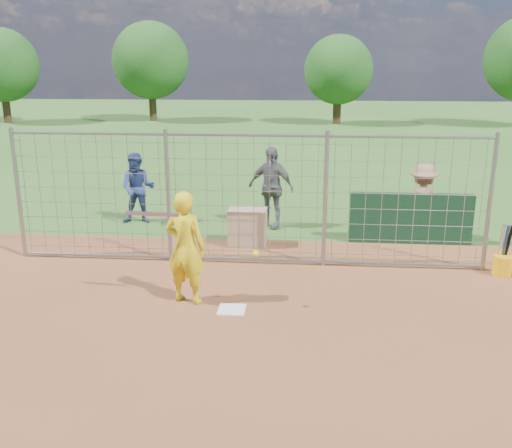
# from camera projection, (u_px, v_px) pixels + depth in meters

# --- Properties ---
(ground) EXTENTS (100.00, 100.00, 0.00)m
(ground) POSITION_uv_depth(u_px,v_px,m) (233.00, 305.00, 9.26)
(ground) COLOR #2D591E
(ground) RESTS_ON ground
(infield_dirt) EXTENTS (18.00, 18.00, 0.00)m
(infield_dirt) POSITION_uv_depth(u_px,v_px,m) (200.00, 414.00, 6.39)
(infield_dirt) COLOR brown
(infield_dirt) RESTS_ON ground
(home_plate) EXTENTS (0.43, 0.43, 0.02)m
(home_plate) POSITION_uv_depth(u_px,v_px,m) (232.00, 310.00, 9.07)
(home_plate) COLOR silver
(home_plate) RESTS_ON ground
(dugout_wall) EXTENTS (2.60, 0.20, 1.10)m
(dugout_wall) POSITION_uv_depth(u_px,v_px,m) (411.00, 219.00, 12.27)
(dugout_wall) COLOR #11381E
(dugout_wall) RESTS_ON ground
(batter) EXTENTS (0.77, 0.61, 1.87)m
(batter) POSITION_uv_depth(u_px,v_px,m) (186.00, 248.00, 9.14)
(batter) COLOR yellow
(batter) RESTS_ON ground
(bystander_a) EXTENTS (0.89, 0.72, 1.72)m
(bystander_a) POSITION_uv_depth(u_px,v_px,m) (138.00, 188.00, 13.74)
(bystander_a) COLOR navy
(bystander_a) RESTS_ON ground
(bystander_b) EXTENTS (1.22, 0.84, 1.93)m
(bystander_b) POSITION_uv_depth(u_px,v_px,m) (271.00, 187.00, 13.36)
(bystander_b) COLOR #5A5A5F
(bystander_b) RESTS_ON ground
(bystander_c) EXTENTS (1.15, 0.72, 1.71)m
(bystander_c) POSITION_uv_depth(u_px,v_px,m) (422.00, 203.00, 12.38)
(bystander_c) COLOR #946851
(bystander_c) RESTS_ON ground
(equipment_bin) EXTENTS (0.81, 0.56, 0.80)m
(equipment_bin) POSITION_uv_depth(u_px,v_px,m) (248.00, 227.00, 12.18)
(equipment_bin) COLOR tan
(equipment_bin) RESTS_ON ground
(equipment_in_play) EXTENTS (2.11, 0.16, 0.68)m
(equipment_in_play) POSITION_uv_depth(u_px,v_px,m) (177.00, 224.00, 8.85)
(equipment_in_play) COLOR silver
(equipment_in_play) RESTS_ON ground
(bucket_with_bats) EXTENTS (0.34, 0.34, 0.97)m
(bucket_with_bats) POSITION_uv_depth(u_px,v_px,m) (502.00, 263.00, 10.47)
(bucket_with_bats) COLOR #F8B30D
(bucket_with_bats) RESTS_ON ground
(backstop_fence) EXTENTS (9.08, 0.08, 2.60)m
(backstop_fence) POSITION_uv_depth(u_px,v_px,m) (246.00, 201.00, 10.83)
(backstop_fence) COLOR gray
(backstop_fence) RESTS_ON ground
(tree_line) EXTENTS (44.66, 6.72, 6.48)m
(tree_line) POSITION_uv_depth(u_px,v_px,m) (341.00, 63.00, 34.91)
(tree_line) COLOR #3F2B19
(tree_line) RESTS_ON ground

